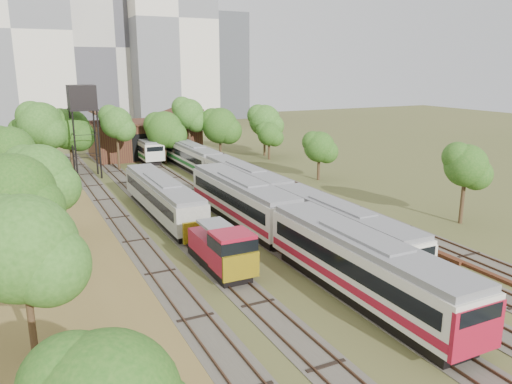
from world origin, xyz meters
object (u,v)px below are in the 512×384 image
water_tower (82,100)px  railcar_red_set (290,227)px  shunter_locomotive (222,250)px  railcar_green_set (245,182)px

water_tower → railcar_red_set: bearing=-74.6°
railcar_red_set → shunter_locomotive: size_ratio=4.27×
railcar_green_set → water_tower: (-13.76, 18.81, 8.07)m
shunter_locomotive → water_tower: bearing=95.9°
railcar_green_set → shunter_locomotive: railcar_green_set is taller
water_tower → railcar_green_set: bearing=-53.8°
railcar_red_set → railcar_green_set: bearing=76.4°
railcar_red_set → shunter_locomotive: (-6.00, -0.94, -0.54)m
railcar_green_set → shunter_locomotive: size_ratio=6.43×
railcar_green_set → water_tower: size_ratio=4.42×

